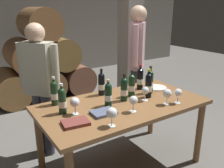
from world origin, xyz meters
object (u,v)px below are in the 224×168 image
at_px(wine_bottle_0, 140,79).
at_px(sommelier_presenting, 137,55).
at_px(wine_bottle_1, 101,84).
at_px(wine_bottle_6, 148,85).
at_px(wine_bottle_5, 54,93).
at_px(leather_ledger, 75,123).
at_px(tasting_notebook, 103,113).
at_px(wine_glass_3, 133,101).
at_px(wine_glass_0, 75,103).
at_px(wine_glass_5, 167,94).
at_px(dining_table, 123,111).
at_px(wine_glass_4, 112,113).
at_px(wine_bottle_3, 150,82).
at_px(wine_bottle_7, 108,94).
at_px(taster_seated_left, 39,80).
at_px(wine_glass_1, 145,91).
at_px(serving_plate, 156,87).
at_px(wine_bottle_8, 124,89).
at_px(wine_bottle_2, 132,85).
at_px(wine_glass_2, 178,93).
at_px(wine_bottle_4, 62,101).

distance_m(wine_bottle_0, sommelier_presenting, 0.64).
distance_m(wine_bottle_1, wine_bottle_6, 0.51).
distance_m(wine_bottle_5, leather_ledger, 0.51).
relative_size(wine_bottle_6, tasting_notebook, 1.44).
bearing_deg(leather_ledger, wine_glass_3, 1.08).
distance_m(wine_glass_0, wine_glass_5, 0.91).
distance_m(dining_table, leather_ledger, 0.63).
bearing_deg(wine_glass_4, leather_ledger, 140.27).
height_order(wine_bottle_3, leather_ledger, wine_bottle_3).
relative_size(wine_bottle_6, wine_bottle_7, 1.17).
bearing_deg(taster_seated_left, wine_glass_1, -42.99).
bearing_deg(leather_ledger, wine_glass_1, 13.80).
bearing_deg(serving_plate, wine_bottle_1, 166.19).
xyz_separation_m(wine_glass_5, serving_plate, (0.27, 0.43, -0.11)).
xyz_separation_m(wine_bottle_7, wine_bottle_8, (0.21, 0.02, 0.01)).
distance_m(wine_glass_1, taster_seated_left, 1.16).
bearing_deg(wine_bottle_5, sommelier_presenting, 16.70).
height_order(wine_bottle_0, serving_plate, wine_bottle_0).
bearing_deg(wine_bottle_2, leather_ledger, -161.19).
height_order(wine_glass_0, wine_glass_2, wine_glass_0).
bearing_deg(wine_glass_5, wine_glass_0, 161.45).
distance_m(tasting_notebook, taster_seated_left, 0.90).
xyz_separation_m(wine_bottle_8, wine_glass_1, (0.18, -0.12, -0.02)).
distance_m(wine_bottle_2, wine_bottle_5, 0.82).
relative_size(wine_bottle_2, sommelier_presenting, 0.17).
bearing_deg(wine_bottle_8, leather_ledger, -162.34).
height_order(wine_glass_5, serving_plate, wine_glass_5).
height_order(wine_bottle_4, wine_glass_2, wine_bottle_4).
bearing_deg(wine_bottle_8, tasting_notebook, -154.98).
relative_size(wine_bottle_0, wine_glass_2, 1.95).
distance_m(wine_bottle_4, wine_glass_1, 0.86).
bearing_deg(serving_plate, taster_seated_left, 155.55).
bearing_deg(wine_bottle_5, dining_table, -29.89).
distance_m(wine_bottle_6, tasting_notebook, 0.65).
bearing_deg(sommelier_presenting, wine_bottle_8, -136.20).
bearing_deg(serving_plate, wine_bottle_0, 155.92).
bearing_deg(wine_bottle_5, wine_glass_4, -71.94).
height_order(wine_bottle_7, wine_glass_0, wine_bottle_7).
distance_m(wine_bottle_3, wine_bottle_7, 0.59).
relative_size(wine_bottle_6, serving_plate, 1.32).
xyz_separation_m(wine_glass_2, tasting_notebook, (-0.76, 0.19, -0.10)).
bearing_deg(wine_bottle_7, sommelier_presenting, 37.67).
distance_m(wine_glass_4, tasting_notebook, 0.27).
distance_m(serving_plate, sommelier_presenting, 0.67).
xyz_separation_m(dining_table, wine_bottle_0, (0.43, 0.24, 0.22)).
height_order(wine_bottle_4, sommelier_presenting, sommelier_presenting).
height_order(wine_glass_4, sommelier_presenting, sommelier_presenting).
distance_m(wine_bottle_0, wine_glass_1, 0.37).
relative_size(wine_glass_5, tasting_notebook, 0.74).
bearing_deg(leather_ledger, sommelier_presenting, 41.34).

